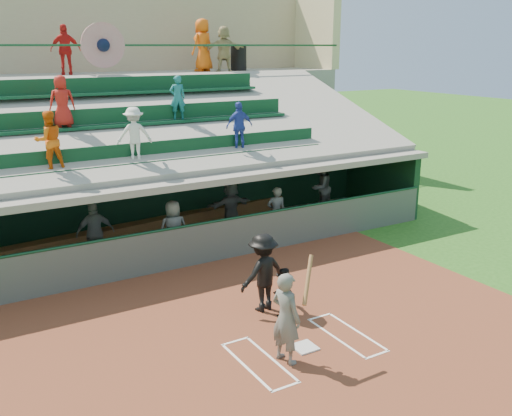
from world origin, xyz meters
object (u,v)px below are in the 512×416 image
home_plate (305,347)px  trash_bin (239,58)px  batter_at_plate (286,317)px  catcher (283,292)px

home_plate → trash_bin: (5.87, 13.12, 5.05)m
batter_at_plate → trash_bin: 15.37m
home_plate → trash_bin: 15.23m
home_plate → catcher: size_ratio=0.40×
catcher → trash_bin: trash_bin is taller
home_plate → trash_bin: trash_bin is taller
home_plate → batter_at_plate: 1.05m
batter_at_plate → catcher: bearing=58.4°
batter_at_plate → catcher: 1.89m
home_plate → batter_at_plate: batter_at_plate is taller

